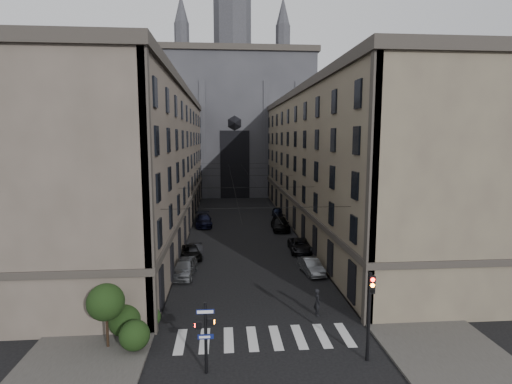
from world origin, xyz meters
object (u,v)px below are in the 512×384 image
object	(u,v)px
traffic_light_right	(370,306)
car_right_midnear	(300,245)
car_left_far	(203,220)
car_left_near	(185,268)
gothic_tower	(233,115)
car_left_midfar	(191,252)
car_right_midfar	(280,224)
car_left_midnear	(196,251)
car_right_far	(277,212)
pedestrian	(317,302)
pedestrian_signal_left	(205,332)
car_right_near	(311,266)

from	to	relation	value
traffic_light_right	car_right_midnear	xyz separation A→B (m)	(0.37, 21.99, -2.59)
traffic_light_right	car_left_far	bearing A→B (deg)	106.94
car_left_near	gothic_tower	bearing A→B (deg)	88.56
car_left_far	car_left_midfar	bearing A→B (deg)	-96.84
car_left_far	car_right_midfar	size ratio (longest dim) A/B	1.00
traffic_light_right	car_left_far	distance (m)	37.67
car_right_midfar	car_left_midnear	bearing A→B (deg)	-130.57
car_left_far	car_right_midnear	size ratio (longest dim) A/B	1.13
gothic_tower	car_right_far	bearing A→B (deg)	-78.62
pedestrian	car_right_midfar	bearing A→B (deg)	-7.62
traffic_light_right	car_right_far	world-z (taller)	traffic_light_right
pedestrian	gothic_tower	bearing A→B (deg)	-1.58
pedestrian_signal_left	traffic_light_right	size ratio (longest dim) A/B	0.77
car_right_far	car_left_near	bearing A→B (deg)	-110.51
car_right_midfar	car_right_far	distance (m)	9.66
gothic_tower	pedestrian_signal_left	xyz separation A→B (m)	(-3.51, -73.46, -15.48)
car_right_near	car_right_far	size ratio (longest dim) A/B	1.07
car_right_far	car_right_midnear	bearing A→B (deg)	-86.89
car_left_midfar	car_right_far	distance (m)	24.94
car_left_near	car_left_midnear	distance (m)	5.99
car_left_far	car_right_far	bearing A→B (deg)	23.76
car_left_far	pedestrian	world-z (taller)	pedestrian
car_left_near	car_right_far	xyz separation A→B (m)	(12.29, 27.23, -0.15)
car_right_midfar	car_right_far	size ratio (longest dim) A/B	1.44
pedestrian	car_left_near	bearing A→B (deg)	43.64
car_right_midnear	car_right_far	size ratio (longest dim) A/B	1.27
pedestrian_signal_left	car_right_midnear	size ratio (longest dim) A/B	0.80
car_left_far	traffic_light_right	bearing A→B (deg)	-77.81
car_left_near	car_right_midnear	bearing A→B (deg)	34.64
gothic_tower	pedestrian	distance (m)	69.19
car_right_near	car_right_midnear	xyz separation A→B (m)	(0.33, 7.14, 0.00)
car_right_near	car_right_far	bearing A→B (deg)	81.33
traffic_light_right	pedestrian	bearing A→B (deg)	103.76
pedestrian_signal_left	car_right_far	world-z (taller)	pedestrian_signal_left
traffic_light_right	car_left_midnear	xyz separation A→B (m)	(-11.07, 20.96, -2.63)
car_left_midnear	car_right_near	bearing A→B (deg)	-34.48
car_right_midnear	car_right_far	distance (m)	20.25
car_left_near	car_left_far	bearing A→B (deg)	92.54
car_right_midfar	pedestrian	xyz separation A→B (m)	(-1.17, -26.57, 0.16)
traffic_light_right	car_right_midnear	world-z (taller)	traffic_light_right
gothic_tower	car_right_near	xyz separation A→B (m)	(5.64, -58.19, -17.10)
traffic_light_right	car_left_midfar	bearing A→B (deg)	119.40
car_right_near	pedestrian	bearing A→B (deg)	-107.34
pedestrian	car_right_midnear	bearing A→B (deg)	-11.72
car_left_midnear	car_right_far	size ratio (longest dim) A/B	1.02
car_left_far	pedestrian	distance (m)	31.37
pedestrian	car_left_midnear	bearing A→B (deg)	27.63
car_left_midfar	car_right_midnear	world-z (taller)	car_right_midnear
car_right_midnear	traffic_light_right	bearing A→B (deg)	-88.35
car_left_far	car_right_far	world-z (taller)	car_left_far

